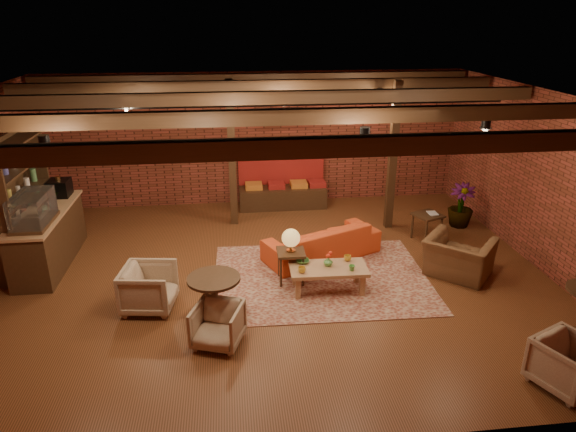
{
  "coord_description": "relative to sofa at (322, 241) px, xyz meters",
  "views": [
    {
      "loc": [
        -0.66,
        -8.26,
        4.46
      ],
      "look_at": [
        0.34,
        0.2,
        1.08
      ],
      "focal_mm": 32.0,
      "sensor_mm": 36.0,
      "label": 1
    }
  ],
  "objects": [
    {
      "name": "floor",
      "position": [
        -1.06,
        -0.67,
        -0.33
      ],
      "size": [
        10.0,
        10.0,
        0.0
      ],
      "primitive_type": "plane",
      "color": "#3F260F",
      "rests_on": "ground"
    },
    {
      "name": "ceiling",
      "position": [
        -1.06,
        -0.67,
        2.87
      ],
      "size": [
        10.0,
        8.0,
        0.02
      ],
      "primitive_type": "cube",
      "color": "black",
      "rests_on": "wall_back"
    },
    {
      "name": "wall_back",
      "position": [
        -1.06,
        3.33,
        1.27
      ],
      "size": [
        10.0,
        0.02,
        3.2
      ],
      "primitive_type": "cube",
      "color": "maroon",
      "rests_on": "ground"
    },
    {
      "name": "wall_front",
      "position": [
        -1.06,
        -4.67,
        1.27
      ],
      "size": [
        10.0,
        0.02,
        3.2
      ],
      "primitive_type": "cube",
      "color": "maroon",
      "rests_on": "ground"
    },
    {
      "name": "wall_right",
      "position": [
        3.94,
        -0.67,
        1.27
      ],
      "size": [
        0.02,
        8.0,
        3.2
      ],
      "primitive_type": "cube",
      "color": "maroon",
      "rests_on": "ground"
    },
    {
      "name": "ceiling_beams",
      "position": [
        -1.06,
        -0.67,
        2.75
      ],
      "size": [
        9.8,
        6.4,
        0.22
      ],
      "primitive_type": null,
      "color": "#311F10",
      "rests_on": "ceiling"
    },
    {
      "name": "ceiling_pipe",
      "position": [
        -1.06,
        0.93,
        2.52
      ],
      "size": [
        9.6,
        0.12,
        0.12
      ],
      "primitive_type": "cylinder",
      "rotation": [
        0.0,
        1.57,
        0.0
      ],
      "color": "black",
      "rests_on": "ceiling"
    },
    {
      "name": "post_left",
      "position": [
        -1.66,
        1.93,
        1.27
      ],
      "size": [
        0.16,
        0.16,
        3.2
      ],
      "primitive_type": "cube",
      "color": "#311F10",
      "rests_on": "ground"
    },
    {
      "name": "post_right",
      "position": [
        1.74,
        1.33,
        1.27
      ],
      "size": [
        0.16,
        0.16,
        3.2
      ],
      "primitive_type": "cube",
      "color": "#311F10",
      "rests_on": "ground"
    },
    {
      "name": "service_counter",
      "position": [
        -5.16,
        0.33,
        0.47
      ],
      "size": [
        0.8,
        2.5,
        1.6
      ],
      "primitive_type": null,
      "color": "#311F10",
      "rests_on": "ground"
    },
    {
      "name": "plant_counter",
      "position": [
        -5.06,
        0.53,
        0.89
      ],
      "size": [
        0.35,
        0.39,
        0.3
      ],
      "primitive_type": "imported",
      "color": "#337F33",
      "rests_on": "service_counter"
    },
    {
      "name": "shelving_hutch",
      "position": [
        -5.56,
        0.43,
        0.87
      ],
      "size": [
        0.52,
        2.0,
        2.4
      ],
      "primitive_type": null,
      "color": "#311F10",
      "rests_on": "ground"
    },
    {
      "name": "banquette",
      "position": [
        -0.46,
        2.88,
        0.17
      ],
      "size": [
        2.1,
        0.7,
        1.0
      ],
      "primitive_type": null,
      "color": "maroon",
      "rests_on": "ground"
    },
    {
      "name": "service_sign",
      "position": [
        -0.46,
        2.43,
        2.02
      ],
      "size": [
        0.86,
        0.06,
        0.3
      ],
      "primitive_type": "cube",
      "color": "#FF4C19",
      "rests_on": "ceiling"
    },
    {
      "name": "ceiling_spotlights",
      "position": [
        -1.06,
        -0.67,
        2.53
      ],
      "size": [
        6.4,
        4.4,
        0.28
      ],
      "primitive_type": null,
      "color": "black",
      "rests_on": "ceiling"
    },
    {
      "name": "rug",
      "position": [
        -0.17,
        -0.86,
        -0.32
      ],
      "size": [
        3.89,
        3.02,
        0.01
      ],
      "primitive_type": "cube",
      "rotation": [
        0.0,
        0.0,
        -0.03
      ],
      "color": "maroon",
      "rests_on": "floor"
    },
    {
      "name": "sofa",
      "position": [
        0.0,
        0.0,
        0.0
      ],
      "size": [
        2.42,
        1.72,
        0.66
      ],
      "primitive_type": "imported",
      "rotation": [
        0.0,
        0.0,
        3.56
      ],
      "color": "#C7401B",
      "rests_on": "floor"
    },
    {
      "name": "coffee_table",
      "position": [
        -0.14,
        -1.3,
        0.07
      ],
      "size": [
        1.33,
        0.69,
        0.7
      ],
      "rotation": [
        0.0,
        0.0,
        -0.03
      ],
      "color": "olive",
      "rests_on": "floor"
    },
    {
      "name": "side_table_lamp",
      "position": [
        -0.72,
        -0.92,
        0.44
      ],
      "size": [
        0.49,
        0.49,
        1.01
      ],
      "rotation": [
        0.0,
        0.0,
        -0.02
      ],
      "color": "#311F10",
      "rests_on": "floor"
    },
    {
      "name": "round_table_left",
      "position": [
        -2.02,
        -2.15,
        0.23
      ],
      "size": [
        0.79,
        0.79,
        0.82
      ],
      "color": "#311F10",
      "rests_on": "floor"
    },
    {
      "name": "armchair_a",
      "position": [
        -3.08,
        -1.53,
        0.08
      ],
      "size": [
        0.84,
        0.88,
        0.81
      ],
      "primitive_type": "imported",
      "rotation": [
        0.0,
        0.0,
        1.43
      ],
      "color": "#C3B597",
      "rests_on": "floor"
    },
    {
      "name": "armchair_b",
      "position": [
        -1.98,
        -2.62,
        0.01
      ],
      "size": [
        0.83,
        0.8,
        0.68
      ],
      "primitive_type": "imported",
      "rotation": [
        0.0,
        0.0,
        -0.33
      ],
      "color": "#C3B597",
      "rests_on": "floor"
    },
    {
      "name": "armchair_right",
      "position": [
        2.32,
        -1.03,
        0.15
      ],
      "size": [
        1.31,
        1.28,
        0.97
      ],
      "primitive_type": "imported",
      "rotation": [
        0.0,
        0.0,
        2.41
      ],
      "color": "brown",
      "rests_on": "floor"
    },
    {
      "name": "side_table_book",
      "position": [
        2.33,
        0.55,
        0.2
      ],
      "size": [
        0.67,
        0.67,
        0.6
      ],
      "rotation": [
        0.0,
        0.0,
        0.38
      ],
      "color": "#311F10",
      "rests_on": "floor"
    },
    {
      "name": "armchair_far",
      "position": [
        2.41,
        -4.07,
        0.04
      ],
      "size": [
        0.94,
        0.92,
        0.74
      ],
      "primitive_type": "imported",
      "rotation": [
        0.0,
        0.0,
        0.43
      ],
      "color": "#C3B597",
      "rests_on": "floor"
    },
    {
      "name": "plant_tall",
      "position": [
        3.34,
        1.19,
        1.13
      ],
      "size": [
        2.15,
        2.15,
        2.93
      ],
      "primitive_type": "imported",
      "rotation": [
        0.0,
        0.0,
        -0.4
      ],
      "color": "#4C7F4C",
      "rests_on": "floor"
    }
  ]
}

